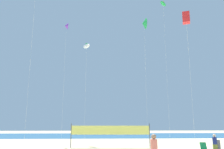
% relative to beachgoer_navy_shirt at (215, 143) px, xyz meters
% --- Properties ---
extents(ocean_band, '(120.00, 20.00, 0.01)m').
position_rel_beachgoer_navy_shirt_xyz_m(ocean_band, '(-9.87, 28.06, -0.81)').
color(ocean_band, '#28608C').
rests_on(ocean_band, ground).
extents(beachgoer_navy_shirt, '(0.35, 0.35, 1.53)m').
position_rel_beachgoer_navy_shirt_xyz_m(beachgoer_navy_shirt, '(0.00, 0.00, 0.00)').
color(beachgoer_navy_shirt, olive).
rests_on(beachgoer_navy_shirt, ground).
extents(beachgoer_coral_shirt, '(0.41, 0.41, 1.79)m').
position_rel_beachgoer_navy_shirt_xyz_m(beachgoer_coral_shirt, '(-6.39, -5.29, 0.14)').
color(beachgoer_coral_shirt, '#EA7260').
rests_on(beachgoer_coral_shirt, ground).
extents(folding_beach_chair, '(0.52, 0.65, 0.89)m').
position_rel_beachgoer_navy_shirt_xyz_m(folding_beach_chair, '(-1.14, -0.41, -0.35)').
color(folding_beach_chair, '#1E8C4C').
rests_on(folding_beach_chair, ground).
extents(trash_barrel, '(0.61, 0.61, 0.99)m').
position_rel_beachgoer_navy_shirt_xyz_m(trash_barrel, '(0.60, 0.92, -0.32)').
color(trash_barrel, '#595960').
rests_on(trash_barrel, ground).
extents(volleyball_net, '(8.13, 0.51, 2.40)m').
position_rel_beachgoer_navy_shirt_xyz_m(volleyball_net, '(-8.60, 4.66, 0.82)').
color(volleyball_net, '#4C4C51').
rests_on(volleyball_net, ground).
extents(kite_green_inflatable, '(1.21, 1.21, 18.62)m').
position_rel_beachgoer_navy_shirt_xyz_m(kite_green_inflatable, '(-1.30, 8.38, 17.36)').
color(kite_green_inflatable, silver).
rests_on(kite_green_inflatable, ground).
extents(kite_violet_delta, '(0.67, 1.01, 16.51)m').
position_rel_beachgoer_navy_shirt_xyz_m(kite_violet_delta, '(-14.66, 11.34, 15.18)').
color(kite_violet_delta, silver).
rests_on(kite_violet_delta, ground).
extents(kite_red_box, '(0.81, 0.81, 12.35)m').
position_rel_beachgoer_navy_shirt_xyz_m(kite_red_box, '(-1.92, -0.57, 11.01)').
color(kite_red_box, silver).
rests_on(kite_red_box, ground).
extents(kite_white_inflatable, '(1.29, 1.55, 13.35)m').
position_rel_beachgoer_navy_shirt_xyz_m(kite_white_inflatable, '(-11.68, 10.99, 12.09)').
color(kite_white_inflatable, silver).
rests_on(kite_white_inflatable, ground).
extents(kite_green_delta, '(0.50, 1.44, 15.59)m').
position_rel_beachgoer_navy_shirt_xyz_m(kite_green_delta, '(-4.20, 7.37, 14.04)').
color(kite_green_delta, silver).
rests_on(kite_green_delta, ground).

